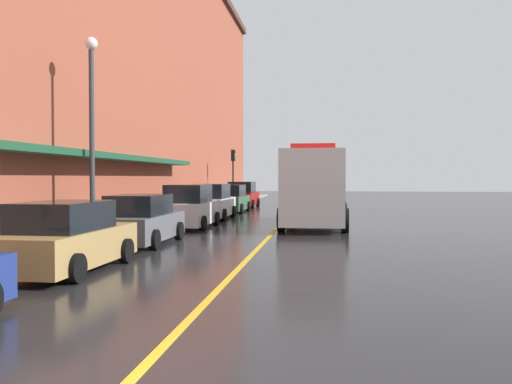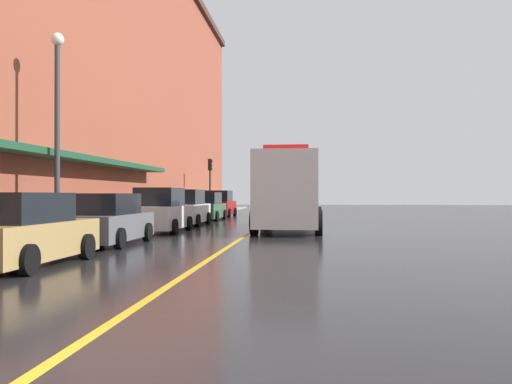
{
  "view_description": "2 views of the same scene",
  "coord_description": "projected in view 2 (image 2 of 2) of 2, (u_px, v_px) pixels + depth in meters",
  "views": [
    {
      "loc": [
        2.14,
        -5.34,
        2.25
      ],
      "look_at": [
        -2.43,
        29.48,
        1.28
      ],
      "focal_mm": 37.8,
      "sensor_mm": 36.0,
      "label": 1
    },
    {
      "loc": [
        2.48,
        -4.85,
        1.63
      ],
      "look_at": [
        -0.2,
        22.55,
        1.76
      ],
      "focal_mm": 37.7,
      "sensor_mm": 36.0,
      "label": 2
    }
  ],
  "objects": [
    {
      "name": "traffic_light_near",
      "position": [
        210.0,
        175.0,
        42.64
      ],
      "size": [
        0.38,
        0.36,
        4.3
      ],
      "color": "#232326",
      "rests_on": "sidewalk_left"
    },
    {
      "name": "parked_car_4",
      "position": [
        186.0,
        209.0,
        28.36
      ],
      "size": [
        1.98,
        4.43,
        1.89
      ],
      "rotation": [
        0.0,
        0.0,
        1.57
      ],
      "color": "silver",
      "rests_on": "ground"
    },
    {
      "name": "lane_center_stripe",
      "position": [
        264.0,
        224.0,
        29.94
      ],
      "size": [
        0.16,
        70.0,
        0.01
      ],
      "primitive_type": "cube",
      "color": "gold",
      "rests_on": "ground"
    },
    {
      "name": "parked_car_3",
      "position": [
        161.0,
        212.0,
        23.24
      ],
      "size": [
        2.08,
        4.22,
        1.92
      ],
      "rotation": [
        0.0,
        0.0,
        1.56
      ],
      "color": "silver",
      "rests_on": "ground"
    },
    {
      "name": "box_truck",
      "position": [
        290.0,
        193.0,
        24.77
      ],
      "size": [
        3.01,
        9.51,
        3.6
      ],
      "rotation": [
        0.0,
        0.0,
        -1.59
      ],
      "color": "silver",
      "rests_on": "ground"
    },
    {
      "name": "parked_car_1",
      "position": [
        21.0,
        232.0,
        12.15
      ],
      "size": [
        2.06,
        4.46,
        1.67
      ],
      "rotation": [
        0.0,
        0.0,
        1.56
      ],
      "color": "#A5844C",
      "rests_on": "ground"
    },
    {
      "name": "street_lamp_left",
      "position": [
        57.0,
        112.0,
        18.08
      ],
      "size": [
        0.44,
        0.44,
        6.94
      ],
      "color": "#33383D",
      "rests_on": "sidewalk_left"
    },
    {
      "name": "brick_building_left",
      "position": [
        46.0,
        53.0,
        30.17
      ],
      "size": [
        10.79,
        64.0,
        19.18
      ],
      "color": "brown",
      "rests_on": "ground"
    },
    {
      "name": "parked_car_5",
      "position": [
        206.0,
        207.0,
        33.7
      ],
      "size": [
        2.11,
        4.48,
        1.76
      ],
      "rotation": [
        0.0,
        0.0,
        1.56
      ],
      "color": "#2D5133",
      "rests_on": "ground"
    },
    {
      "name": "parked_car_6",
      "position": [
        219.0,
        205.0,
        39.26
      ],
      "size": [
        2.2,
        4.2,
        1.92
      ],
      "rotation": [
        0.0,
        0.0,
        1.55
      ],
      "color": "maroon",
      "rests_on": "ground"
    },
    {
      "name": "sidewalk_left",
      "position": [
        155.0,
        222.0,
        30.54
      ],
      "size": [
        2.4,
        70.0,
        0.15
      ],
      "primitive_type": "cube",
      "color": "gray",
      "rests_on": "ground"
    },
    {
      "name": "ground_plane",
      "position": [
        264.0,
        224.0,
        29.94
      ],
      "size": [
        112.0,
        112.0,
        0.0
      ],
      "primitive_type": "plane",
      "color": "#232326"
    },
    {
      "name": "parked_car_2",
      "position": [
        107.0,
        221.0,
        17.39
      ],
      "size": [
        2.0,
        4.51,
        1.66
      ],
      "rotation": [
        0.0,
        0.0,
        1.57
      ],
      "color": "#595B60",
      "rests_on": "ground"
    },
    {
      "name": "parking_meter_0",
      "position": [
        180.0,
        204.0,
        32.93
      ],
      "size": [
        0.14,
        0.18,
        1.33
      ],
      "color": "#4C4C51",
      "rests_on": "sidewalk_left"
    }
  ]
}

